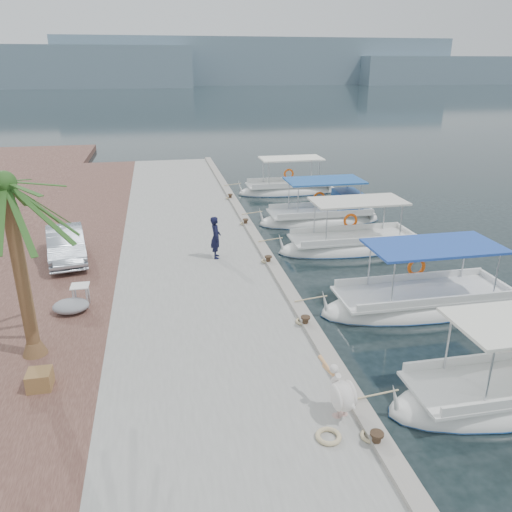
{
  "coord_description": "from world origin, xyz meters",
  "views": [
    {
      "loc": [
        -4.27,
        -15.87,
        7.66
      ],
      "look_at": [
        -1.0,
        0.65,
        1.2
      ],
      "focal_mm": 35.0,
      "sensor_mm": 36.0,
      "label": 1
    }
  ],
  "objects_px": {
    "fishing_caique_e": "(288,191)",
    "fisherman": "(216,237)",
    "fishing_caique_c": "(351,247)",
    "fishing_caique_b": "(422,304)",
    "date_palm": "(5,185)",
    "fishing_caique_d": "(322,218)",
    "pelican": "(342,394)",
    "parked_car": "(66,244)"
  },
  "relations": [
    {
      "from": "fishing_caique_e",
      "to": "pelican",
      "type": "distance_m",
      "value": 22.4
    },
    {
      "from": "fishing_caique_d",
      "to": "parked_car",
      "type": "height_order",
      "value": "fishing_caique_d"
    },
    {
      "from": "fisherman",
      "to": "fishing_caique_c",
      "type": "bearing_deg",
      "value": -76.17
    },
    {
      "from": "fishing_caique_d",
      "to": "pelican",
      "type": "relative_size",
      "value": 4.62
    },
    {
      "from": "fishing_caique_d",
      "to": "parked_car",
      "type": "xyz_separation_m",
      "value": [
        -11.91,
        -4.44,
        0.94
      ]
    },
    {
      "from": "date_palm",
      "to": "fisherman",
      "type": "bearing_deg",
      "value": 47.68
    },
    {
      "from": "fishing_caique_b",
      "to": "fishing_caique_c",
      "type": "height_order",
      "value": "same"
    },
    {
      "from": "fishing_caique_d",
      "to": "pelican",
      "type": "xyz_separation_m",
      "value": [
        -4.65,
        -15.39,
        0.86
      ]
    },
    {
      "from": "fishing_caique_e",
      "to": "fishing_caique_d",
      "type": "bearing_deg",
      "value": -89.07
    },
    {
      "from": "date_palm",
      "to": "fishing_caique_b",
      "type": "bearing_deg",
      "value": 6.69
    },
    {
      "from": "fishing_caique_d",
      "to": "fishing_caique_e",
      "type": "distance_m",
      "value": 6.53
    },
    {
      "from": "fishing_caique_e",
      "to": "fisherman",
      "type": "xyz_separation_m",
      "value": [
        -6.05,
        -11.87,
        1.22
      ]
    },
    {
      "from": "fishing_caique_d",
      "to": "fisherman",
      "type": "height_order",
      "value": "fishing_caique_d"
    },
    {
      "from": "fishing_caique_b",
      "to": "fishing_caique_c",
      "type": "xyz_separation_m",
      "value": [
        -0.22,
        5.86,
        0.0
      ]
    },
    {
      "from": "fishing_caique_b",
      "to": "date_palm",
      "type": "relative_size",
      "value": 1.3
    },
    {
      "from": "fishing_caique_d",
      "to": "fishing_caique_e",
      "type": "relative_size",
      "value": 1.0
    },
    {
      "from": "fishing_caique_e",
      "to": "fishing_caique_c",
      "type": "bearing_deg",
      "value": -89.41
    },
    {
      "from": "fishing_caique_d",
      "to": "fisherman",
      "type": "xyz_separation_m",
      "value": [
        -6.16,
        -5.34,
        1.15
      ]
    },
    {
      "from": "fishing_caique_b",
      "to": "fishing_caique_d",
      "type": "relative_size",
      "value": 1.1
    },
    {
      "from": "fishing_caique_b",
      "to": "fisherman",
      "type": "relative_size",
      "value": 4.23
    },
    {
      "from": "fishing_caique_c",
      "to": "date_palm",
      "type": "relative_size",
      "value": 1.22
    },
    {
      "from": "fishing_caique_e",
      "to": "fisherman",
      "type": "distance_m",
      "value": 13.38
    },
    {
      "from": "fishing_caique_b",
      "to": "fishing_caique_c",
      "type": "bearing_deg",
      "value": 92.18
    },
    {
      "from": "date_palm",
      "to": "parked_car",
      "type": "xyz_separation_m",
      "value": [
        -0.18,
        7.02,
        -3.92
      ]
    },
    {
      "from": "fishing_caique_b",
      "to": "date_palm",
      "type": "distance_m",
      "value": 13.01
    },
    {
      "from": "fishing_caique_b",
      "to": "fishing_caique_e",
      "type": "xyz_separation_m",
      "value": [
        -0.33,
        16.58,
        0.0
      ]
    },
    {
      "from": "fishing_caique_e",
      "to": "date_palm",
      "type": "relative_size",
      "value": 1.18
    },
    {
      "from": "fishing_caique_d",
      "to": "fishing_caique_b",
      "type": "bearing_deg",
      "value": -88.7
    },
    {
      "from": "fishing_caique_c",
      "to": "fishing_caique_e",
      "type": "xyz_separation_m",
      "value": [
        -0.11,
        10.73,
        0.0
      ]
    },
    {
      "from": "fishing_caique_d",
      "to": "date_palm",
      "type": "bearing_deg",
      "value": -135.66
    },
    {
      "from": "date_palm",
      "to": "parked_car",
      "type": "height_order",
      "value": "date_palm"
    },
    {
      "from": "fishing_caique_e",
      "to": "date_palm",
      "type": "xyz_separation_m",
      "value": [
        -11.62,
        -17.99,
        4.93
      ]
    },
    {
      "from": "fishing_caique_c",
      "to": "parked_car",
      "type": "bearing_deg",
      "value": -178.85
    },
    {
      "from": "fishing_caique_c",
      "to": "pelican",
      "type": "relative_size",
      "value": 4.78
    },
    {
      "from": "pelican",
      "to": "parked_car",
      "type": "height_order",
      "value": "parked_car"
    },
    {
      "from": "fisherman",
      "to": "date_palm",
      "type": "relative_size",
      "value": 0.31
    },
    {
      "from": "pelican",
      "to": "parked_car",
      "type": "xyz_separation_m",
      "value": [
        -7.26,
        10.95,
        0.08
      ]
    },
    {
      "from": "fishing_caique_b",
      "to": "fisherman",
      "type": "bearing_deg",
      "value": 143.55
    },
    {
      "from": "fishing_caique_e",
      "to": "pelican",
      "type": "height_order",
      "value": "fishing_caique_e"
    },
    {
      "from": "fishing_caique_b",
      "to": "pelican",
      "type": "distance_m",
      "value": 7.29
    },
    {
      "from": "fisherman",
      "to": "parked_car",
      "type": "height_order",
      "value": "fisherman"
    },
    {
      "from": "fisherman",
      "to": "date_palm",
      "type": "xyz_separation_m",
      "value": [
        -5.57,
        -6.12,
        3.71
      ]
    }
  ]
}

